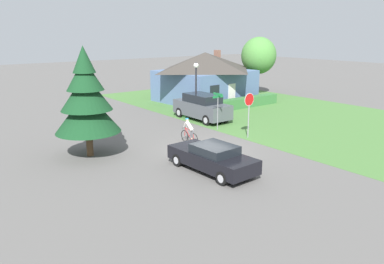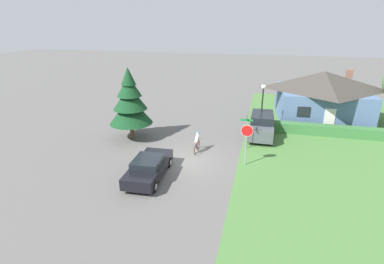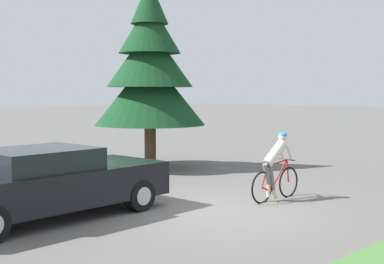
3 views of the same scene
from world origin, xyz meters
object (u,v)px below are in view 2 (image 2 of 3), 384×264
Objects in this scene: stop_sign at (247,137)px; parked_suv_right at (262,125)px; cyclist at (197,142)px; cottage_house at (322,95)px; street_lamp at (263,99)px; street_name_sign at (246,127)px; conifer_tall_near at (130,102)px; sedan_left_lane at (149,167)px.

parked_suv_right is at bearing -99.26° from stop_sign.
stop_sign is (3.62, -1.34, 1.32)m from cyclist.
street_lamp is at bearing -139.07° from cottage_house.
street_name_sign is (-1.09, -3.04, 0.79)m from parked_suv_right.
street_lamp is 3.98m from street_name_sign.
conifer_tall_near reaches higher than cyclist.
cottage_house is 18.23m from conifer_tall_near.
cyclist is 7.05m from street_lamp.
cyclist is 0.34× the size of parked_suv_right.
street_name_sign is at bearing -67.97° from cyclist.
street_lamp is at bearing 9.31° from parked_suv_right.
sedan_left_lane is 7.26m from conifer_tall_near.
street_lamp reaches higher than parked_suv_right.
stop_sign is at bearing -109.71° from cyclist.
stop_sign is 2.71m from street_name_sign.
sedan_left_lane is at bearing -57.16° from conifer_tall_near.
cottage_house reaches higher than stop_sign.
street_lamp is (-0.09, 0.61, 2.05)m from parked_suv_right.
street_name_sign reaches higher than cyclist.
parked_suv_right is (-5.42, -6.24, -1.43)m from cottage_house.
street_name_sign is 9.25m from conifer_tall_near.
cyclist is (2.01, 4.46, 0.05)m from sedan_left_lane.
parked_suv_right reaches higher than sedan_left_lane.
street_name_sign is 0.43× the size of conifer_tall_near.
parked_suv_right is at bearing 16.74° from conifer_tall_near.
street_name_sign is at bearing -129.70° from cottage_house.
conifer_tall_near is (-10.14, -3.69, 0.05)m from street_lamp.
street_lamp reaches higher than stop_sign.
cottage_house reaches higher than cyclist.
street_lamp is 1.71× the size of street_name_sign.
parked_suv_right is at bearing -135.65° from cottage_house.
cottage_house is 1.84× the size of parked_suv_right.
street_lamp reaches higher than cyclist.
cottage_house is at bearing -40.79° from sedan_left_lane.
street_name_sign is at bearing 160.83° from parked_suv_right.
street_lamp is at bearing 74.81° from street_name_sign.
cyclist is at bearing -12.78° from conifer_tall_near.
stop_sign is at bearing -122.45° from cottage_house.
stop_sign is at bearing -85.70° from street_name_sign.
parked_suv_right is (6.52, 8.84, 0.30)m from sedan_left_lane.
cyclist is 6.29m from parked_suv_right.
conifer_tall_near is (-5.73, 1.30, 2.36)m from cyclist.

